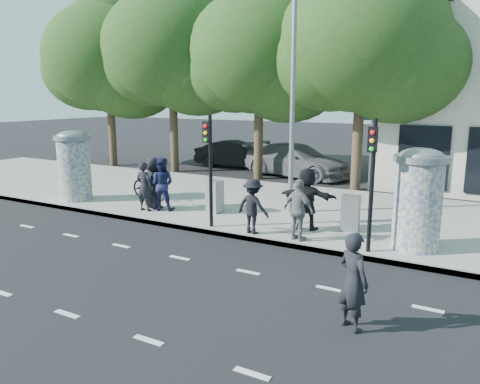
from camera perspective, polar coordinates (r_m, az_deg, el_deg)
The scene contains 26 objects.
ground at distance 11.22m, azimuth -11.68°, elevation -10.01°, with size 120.00×120.00×0.00m, color black.
sidewalk at distance 17.28m, azimuth 4.73°, elevation -1.79°, with size 40.00×8.00×0.15m, color gray.
curb at distance 13.90m, azimuth -2.08°, elevation -5.13°, with size 40.00×0.10×0.16m, color slate.
lane_dash_near at distance 9.81m, azimuth -20.32°, elevation -13.78°, with size 32.00×0.12×0.01m, color silver.
lane_dash_far at distance 12.23m, azimuth -7.36°, elevation -7.97°, with size 32.00×0.12×0.01m, color silver.
ad_column_left at distance 18.91m, azimuth -19.57°, elevation 3.26°, with size 1.36×1.36×2.65m.
ad_column_right at distance 12.89m, azimuth 20.90°, elevation -0.55°, with size 1.36×1.36×2.65m.
traffic_pole_near at distance 13.95m, azimuth -3.74°, elevation 3.99°, with size 0.22×0.31×3.40m.
traffic_pole_far at distance 12.06m, azimuth 15.79°, elevation 2.34°, with size 0.22×0.31×3.40m.
street_lamp at distance 15.70m, azimuth 6.41°, elevation 14.18°, with size 0.25×0.93×8.00m.
tree_far_left at distance 28.52m, azimuth -15.80°, elevation 15.52°, with size 7.20×7.20×9.26m.
tree_mid_left at distance 25.61m, azimuth -8.35°, elevation 17.00°, with size 7.20×7.20×9.57m.
tree_near_left at distance 23.09m, azimuth 2.35°, elevation 16.61°, with size 6.80×6.80×8.97m.
tree_center at distance 20.94m, azimuth 14.72°, elevation 17.43°, with size 7.00×7.00×9.30m.
ped_a at distance 16.77m, azimuth -10.55°, elevation 1.08°, with size 0.89×0.58×1.82m, color black.
ped_b at distance 16.49m, azimuth -11.58°, elevation 0.67°, with size 0.62×0.41×1.71m, color black.
ped_c at distance 16.47m, azimuth -9.54°, elevation 0.98°, with size 0.90×0.70×1.85m, color #1B1D45.
ped_d at distance 13.53m, azimuth 1.57°, elevation -1.74°, with size 1.04×0.60×1.61m, color black.
ped_e at distance 12.93m, azimuth 7.18°, elevation -2.21°, with size 1.01×0.57×1.72m, color slate.
ped_f at distance 14.04m, azimuth 8.14°, elevation -0.84°, with size 1.72×0.62×1.86m, color black.
man_road at distance 8.62m, azimuth 13.64°, elevation -10.53°, with size 0.65×0.43×1.79m, color black.
bicycle at distance 18.45m, azimuth -10.98°, elevation 0.78°, with size 1.95×0.68×1.03m, color black.
cabinet_left at distance 16.01m, azimuth -3.11°, elevation -0.53°, with size 0.53×0.39×1.12m, color gray.
cabinet_right at distance 14.18m, azimuth 13.33°, elevation -2.55°, with size 0.51×0.37×1.07m, color gray.
car_mid at distance 26.97m, azimuth -0.56°, elevation 4.63°, with size 4.59×1.60×1.51m, color black.
car_right at distance 24.07m, azimuth 6.91°, elevation 3.86°, with size 5.73×2.33×1.66m, color #5C5F64.
Camera 1 is at (6.93, -7.81, 4.12)m, focal length 35.00 mm.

